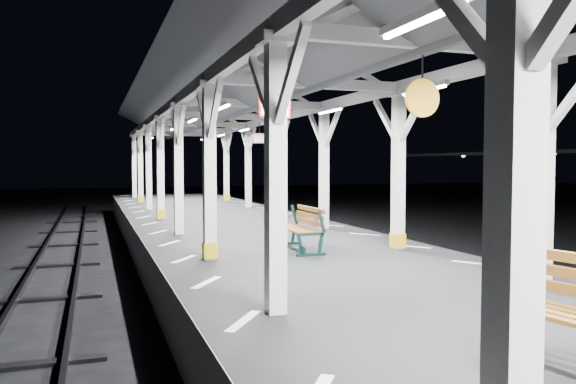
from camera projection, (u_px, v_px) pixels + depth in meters
ground at (353, 332)px, 9.34m from camera, size 120.00×120.00×0.00m
platform at (353, 302)px, 9.31m from camera, size 6.00×50.00×1.00m
hazard_stripes_left at (207, 282)px, 8.48m from camera, size 1.00×48.00×0.01m
hazard_stripes_right at (476, 263)px, 10.09m from camera, size 1.00×48.00×0.01m
track_left at (23, 362)px, 7.69m from camera, size 2.20×60.00×0.16m
canopy at (355, 55)px, 9.09m from camera, size 5.40×49.00×4.65m
bench_mid at (301, 227)px, 11.65m from camera, size 0.64×1.67×0.90m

